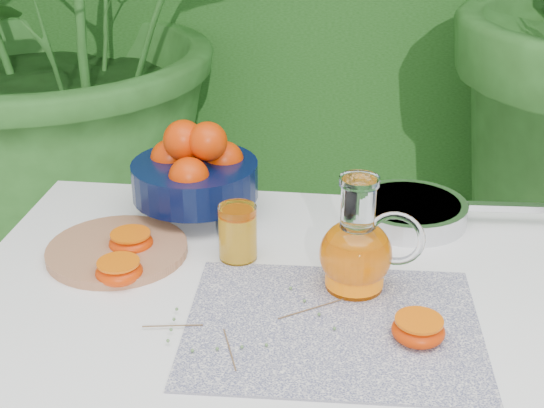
# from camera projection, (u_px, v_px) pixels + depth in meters

# --- Properties ---
(white_table) EXTENTS (1.00, 0.70, 0.75)m
(white_table) POSITION_uv_depth(u_px,v_px,m) (271.00, 322.00, 1.28)
(white_table) COLOR white
(white_table) RESTS_ON ground
(placemat) EXTENTS (0.45, 0.35, 0.00)m
(placemat) POSITION_uv_depth(u_px,v_px,m) (333.00, 326.00, 1.12)
(placemat) COLOR #0B103E
(placemat) RESTS_ON white_table
(cutting_board) EXTENTS (0.29, 0.29, 0.02)m
(cutting_board) POSITION_uv_depth(u_px,v_px,m) (117.00, 250.00, 1.32)
(cutting_board) COLOR #9E6847
(cutting_board) RESTS_ON white_table
(fruit_bowl) EXTENTS (0.25, 0.25, 0.19)m
(fruit_bowl) POSITION_uv_depth(u_px,v_px,m) (195.00, 171.00, 1.44)
(fruit_bowl) COLOR black
(fruit_bowl) RESTS_ON white_table
(juice_pitcher) EXTENTS (0.17, 0.13, 0.19)m
(juice_pitcher) POSITION_uv_depth(u_px,v_px,m) (357.00, 251.00, 1.19)
(juice_pitcher) COLOR white
(juice_pitcher) RESTS_ON white_table
(juice_tumbler) EXTENTS (0.08, 0.08, 0.10)m
(juice_tumbler) POSITION_uv_depth(u_px,v_px,m) (238.00, 233.00, 1.29)
(juice_tumbler) COLOR white
(juice_tumbler) RESTS_ON white_table
(saute_pan) EXTENTS (0.39, 0.23, 0.04)m
(saute_pan) POSITION_uv_depth(u_px,v_px,m) (411.00, 210.00, 1.43)
(saute_pan) COLOR silver
(saute_pan) RESTS_ON white_table
(orange_halves) EXTENTS (0.57, 0.29, 0.04)m
(orange_halves) POSITION_uv_depth(u_px,v_px,m) (213.00, 278.00, 1.22)
(orange_halves) COLOR red
(orange_halves) RESTS_ON white_table
(thyme_sprigs) EXTENTS (0.29, 0.22, 0.01)m
(thyme_sprigs) POSITION_uv_depth(u_px,v_px,m) (242.00, 326.00, 1.12)
(thyme_sprigs) COLOR brown
(thyme_sprigs) RESTS_ON white_table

